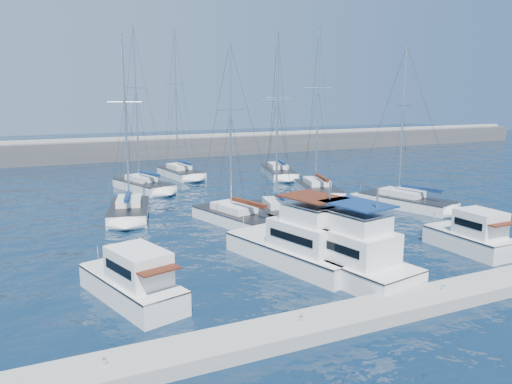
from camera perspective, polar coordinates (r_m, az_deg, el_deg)
name	(u,v)px	position (r m, az deg, el deg)	size (l,w,h in m)	color
ground	(320,243)	(34.62, 7.36, -5.77)	(220.00, 220.00, 0.00)	black
breakwater	(145,151)	(82.31, -12.55, 4.56)	(160.00, 6.00, 4.45)	#424244
dock	(442,296)	(26.49, 20.54, -11.08)	(40.00, 2.20, 0.60)	gray
dock_cleat_far_port	(104,362)	(19.29, -16.94, -18.07)	(0.16, 0.16, 0.25)	silver
dock_cleat_near_port	(301,319)	(21.65, 5.16, -14.25)	(0.16, 0.16, 0.25)	silver
dock_cleat_centre	(443,288)	(26.34, 20.60, -10.22)	(0.16, 0.16, 0.25)	silver
motor_yacht_port_outer	(134,283)	(25.38, -13.80, -10.10)	(4.24, 7.37, 3.20)	silver
motor_yacht_port_inner	(301,246)	(29.94, 5.13, -6.15)	(5.72, 9.93, 4.69)	silver
motor_yacht_stbd_inner	(343,255)	(28.53, 9.89, -7.15)	(5.13, 10.15, 4.69)	silver
motor_yacht_stbd_outer	(473,237)	(35.12, 23.52, -4.78)	(2.64, 5.73, 3.20)	silver
sailboat_mid_a	(129,210)	(42.77, -14.29, -2.05)	(4.95, 8.42, 15.05)	silver
sailboat_mid_b	(237,218)	(39.08, -2.13, -2.96)	(5.10, 9.03, 14.13)	silver
sailboat_mid_c	(278,212)	(40.74, 2.58, -2.32)	(4.35, 7.28, 15.36)	silver
sailboat_mid_d	(318,189)	(51.07, 7.08, 0.33)	(5.49, 8.94, 17.13)	silver
sailboat_mid_e	(406,202)	(46.86, 16.78, -1.06)	(5.32, 9.06, 14.46)	silver
sailboat_back_a	(143,185)	(54.17, -12.74, 0.77)	(5.30, 8.69, 17.18)	silver
sailboat_back_b	(180,172)	(62.16, -8.63, 2.22)	(4.03, 8.30, 18.17)	silver
sailboat_back_c	(279,172)	(62.28, 2.59, 2.31)	(5.38, 9.36, 15.46)	silver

